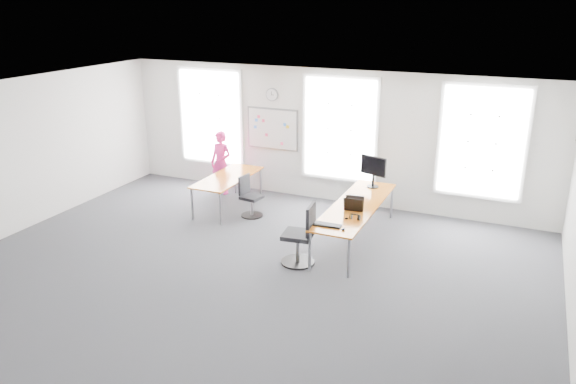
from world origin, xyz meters
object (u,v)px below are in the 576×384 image
at_px(chair_left, 250,198).
at_px(person, 221,163).
at_px(desk_right, 356,207).
at_px(keyboard, 328,225).
at_px(headphones, 355,217).
at_px(desk_left, 228,179).
at_px(monitor, 373,169).
at_px(chair_right, 301,238).

relative_size(chair_left, person, 0.59).
bearing_deg(desk_right, chair_left, 170.89).
bearing_deg(person, keyboard, -29.35).
bearing_deg(person, headphones, -22.14).
bearing_deg(desk_right, keyboard, -96.92).
bearing_deg(headphones, person, 144.67).
height_order(desk_right, chair_left, chair_left).
relative_size(desk_left, headphones, 10.75).
distance_m(keyboard, monitor, 2.35).
bearing_deg(monitor, desk_left, -152.61).
relative_size(desk_right, keyboard, 6.37).
bearing_deg(headphones, chair_right, -150.13).
xyz_separation_m(keyboard, headphones, (0.34, 0.45, 0.04)).
bearing_deg(chair_right, person, -137.90).
bearing_deg(headphones, desk_right, 98.84).
distance_m(desk_right, person, 4.04).
bearing_deg(desk_left, headphones, -22.26).
bearing_deg(person, chair_left, -32.50).
bearing_deg(person, desk_right, -14.47).
relative_size(desk_right, chair_right, 2.75).
bearing_deg(desk_left, keyboard, -31.30).
height_order(desk_right, chair_right, chair_right).
xyz_separation_m(person, monitor, (3.77, -0.31, 0.39)).
bearing_deg(chair_right, monitor, 159.44).
xyz_separation_m(desk_left, keyboard, (2.98, -1.81, 0.09)).
height_order(desk_right, person, person).
xyz_separation_m(desk_right, desk_left, (-3.12, 0.64, -0.03)).
xyz_separation_m(desk_right, person, (-3.76, 1.45, 0.05)).
height_order(person, monitor, person).
bearing_deg(keyboard, desk_left, 144.83).
bearing_deg(desk_left, chair_right, -37.15).
height_order(chair_right, keyboard, chair_right).
xyz_separation_m(desk_right, chair_right, (-0.57, -1.30, -0.21)).
relative_size(person, keyboard, 3.12).
bearing_deg(chair_left, person, 57.92).
bearing_deg(desk_left, desk_right, -11.51).
xyz_separation_m(desk_right, monitor, (0.01, 1.14, 0.44)).
xyz_separation_m(chair_left, monitor, (2.47, 0.75, 0.75)).
distance_m(person, keyboard, 4.47).
xyz_separation_m(chair_left, keyboard, (2.32, -1.57, 0.37)).
distance_m(chair_left, monitor, 2.69).
relative_size(chair_right, chair_left, 1.26).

